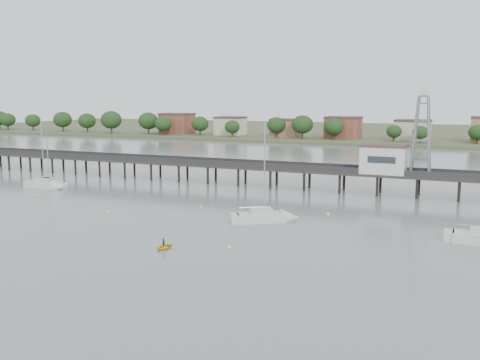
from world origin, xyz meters
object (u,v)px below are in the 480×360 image
(sailboat_c, at_px, (272,217))
(white_tender, at_px, (60,184))
(sailboat_f, at_px, (48,185))
(yellow_dinghy, at_px, (164,249))
(lattice_tower, at_px, (422,136))
(pier, at_px, (258,168))
(sailboat_b, at_px, (52,185))

(sailboat_c, xyz_separation_m, white_tender, (-50.69, 12.80, -0.26))
(sailboat_f, relative_size, yellow_dinghy, 5.50)
(lattice_tower, height_order, yellow_dinghy, lattice_tower)
(pier, bearing_deg, white_tender, -156.49)
(pier, distance_m, lattice_tower, 32.34)
(lattice_tower, bearing_deg, sailboat_c, -121.69)
(pier, height_order, yellow_dinghy, pier)
(white_tender, xyz_separation_m, yellow_dinghy, (43.75, -31.35, -0.37))
(yellow_dinghy, bearing_deg, pier, 101.16)
(sailboat_b, xyz_separation_m, white_tender, (0.00, 2.47, -0.28))
(lattice_tower, relative_size, sailboat_c, 1.01)
(sailboat_c, height_order, sailboat_f, sailboat_c)
(pier, bearing_deg, sailboat_b, -153.37)
(sailboat_f, bearing_deg, white_tender, 90.80)
(pier, relative_size, lattice_tower, 9.68)
(white_tender, bearing_deg, pier, 41.73)
(lattice_tower, distance_m, sailboat_c, 35.55)
(sailboat_f, distance_m, yellow_dinghy, 52.05)
(yellow_dinghy, bearing_deg, white_tender, 147.49)
(lattice_tower, height_order, white_tender, lattice_tower)
(sailboat_c, relative_size, sailboat_f, 1.05)
(sailboat_b, distance_m, white_tender, 2.48)
(lattice_tower, relative_size, sailboat_b, 1.39)
(sailboat_c, xyz_separation_m, sailboat_f, (-50.81, 9.47, 0.00))
(sailboat_c, bearing_deg, pier, 83.08)
(sailboat_f, bearing_deg, yellow_dinghy, -29.78)
(pier, xyz_separation_m, yellow_dinghy, (6.71, -47.46, -3.79))
(pier, relative_size, sailboat_f, 10.34)
(sailboat_b, height_order, white_tender, sailboat_b)
(sailboat_f, bearing_deg, lattice_tower, 18.59)
(pier, xyz_separation_m, lattice_tower, (31.50, 0.00, 7.31))
(pier, height_order, sailboat_c, sailboat_c)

